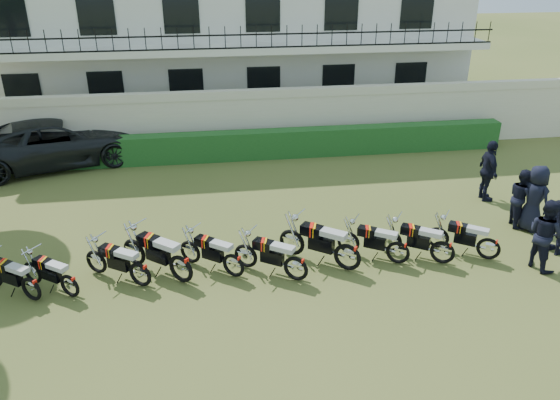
{
  "coord_description": "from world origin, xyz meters",
  "views": [
    {
      "loc": [
        -0.92,
        -11.21,
        6.94
      ],
      "look_at": [
        0.91,
        1.48,
        0.96
      ],
      "focal_mm": 35.0,
      "sensor_mm": 36.0,
      "label": 1
    }
  ],
  "objects": [
    {
      "name": "ground",
      "position": [
        0.0,
        0.0,
        0.0
      ],
      "size": [
        100.0,
        100.0,
        0.0
      ],
      "primitive_type": "plane",
      "color": "#465522",
      "rests_on": "ground"
    },
    {
      "name": "perimeter_wall",
      "position": [
        0.0,
        8.0,
        1.17
      ],
      "size": [
        30.0,
        0.35,
        2.3
      ],
      "color": "beige",
      "rests_on": "ground"
    },
    {
      "name": "hedge",
      "position": [
        1.0,
        7.2,
        0.5
      ],
      "size": [
        18.0,
        0.6,
        1.0
      ],
      "primitive_type": "cube",
      "color": "#19461A",
      "rests_on": "ground"
    },
    {
      "name": "building",
      "position": [
        0.0,
        13.96,
        3.71
      ],
      "size": [
        20.4,
        9.6,
        7.4
      ],
      "color": "silver",
      "rests_on": "ground"
    },
    {
      "name": "motorcycle_0",
      "position": [
        -4.78,
        -0.82,
        0.44
      ],
      "size": [
        1.49,
        1.04,
        0.95
      ],
      "rotation": [
        0.0,
        0.0,
        0.98
      ],
      "color": "black",
      "rests_on": "ground"
    },
    {
      "name": "motorcycle_1",
      "position": [
        -4.0,
        -0.8,
        0.42
      ],
      "size": [
        1.42,
        1.05,
        0.92
      ],
      "rotation": [
        0.0,
        0.0,
        0.95
      ],
      "color": "black",
      "rests_on": "ground"
    },
    {
      "name": "motorcycle_2",
      "position": [
        -2.53,
        -0.6,
        0.46
      ],
      "size": [
        1.58,
        1.09,
        1.0
      ],
      "rotation": [
        0.0,
        0.0,
        0.98
      ],
      "color": "black",
      "rests_on": "ground"
    },
    {
      "name": "motorcycle_3",
      "position": [
        -1.63,
        -0.56,
        0.53
      ],
      "size": [
        1.69,
        1.42,
        1.15
      ],
      "rotation": [
        0.0,
        0.0,
        0.88
      ],
      "color": "black",
      "rests_on": "ground"
    },
    {
      "name": "motorcycle_4",
      "position": [
        -0.45,
        -0.5,
        0.46
      ],
      "size": [
        1.49,
        1.18,
        0.99
      ],
      "rotation": [
        0.0,
        0.0,
        0.92
      ],
      "color": "black",
      "rests_on": "ground"
    },
    {
      "name": "motorcycle_5",
      "position": [
        0.94,
        -0.86,
        0.48
      ],
      "size": [
        1.62,
        1.13,
        1.03
      ],
      "rotation": [
        0.0,
        0.0,
        0.98
      ],
      "color": "black",
      "rests_on": "ground"
    },
    {
      "name": "motorcycle_6",
      "position": [
        2.2,
        -0.61,
        0.54
      ],
      "size": [
        1.77,
        1.36,
        1.16
      ],
      "rotation": [
        0.0,
        0.0,
        0.93
      ],
      "color": "black",
      "rests_on": "ground"
    },
    {
      "name": "motorcycle_7",
      "position": [
        3.47,
        -0.49,
        0.45
      ],
      "size": [
        1.57,
        1.04,
        0.98
      ],
      "rotation": [
        0.0,
        0.0,
        1.01
      ],
      "color": "black",
      "rests_on": "ground"
    },
    {
      "name": "motorcycle_8",
      "position": [
        4.52,
        -0.64,
        0.47
      ],
      "size": [
        1.59,
        1.11,
        1.01
      ],
      "rotation": [
        0.0,
        0.0,
        0.98
      ],
      "color": "black",
      "rests_on": "ground"
    },
    {
      "name": "motorcycle_9",
      "position": [
        5.7,
        -0.62,
        0.45
      ],
      "size": [
        1.5,
        1.11,
        0.97
      ],
      "rotation": [
        0.0,
        0.0,
        0.95
      ],
      "color": "black",
      "rests_on": "ground"
    },
    {
      "name": "suv",
      "position": [
        -5.96,
        7.6,
        0.8
      ],
      "size": [
        6.31,
        4.26,
        1.61
      ],
      "primitive_type": "imported",
      "rotation": [
        0.0,
        0.0,
        1.87
      ],
      "color": "black",
      "rests_on": "ground"
    },
    {
      "name": "officer_1",
      "position": [
        6.76,
        -1.08,
        0.87
      ],
      "size": [
        0.85,
        0.99,
        1.74
      ],
      "primitive_type": "imported",
      "rotation": [
        0.0,
        0.0,
        1.82
      ],
      "color": "black",
      "rests_on": "ground"
    },
    {
      "name": "officer_3",
      "position": [
        7.59,
        0.72,
        0.91
      ],
      "size": [
        0.82,
        1.03,
        1.83
      ],
      "primitive_type": "imported",
      "rotation": [
        0.0,
        0.0,
        1.88
      ],
      "color": "black",
      "rests_on": "ground"
    },
    {
      "name": "officer_4",
      "position": [
        7.41,
        1.01,
        0.81
      ],
      "size": [
        0.73,
        0.88,
        1.61
      ],
      "primitive_type": "imported",
      "rotation": [
        0.0,
        0.0,
        1.4
      ],
      "color": "black",
      "rests_on": "ground"
    },
    {
      "name": "officer_5",
      "position": [
        7.3,
        2.67,
        0.93
      ],
      "size": [
        0.55,
        1.12,
        1.85
      ],
      "primitive_type": "imported",
      "rotation": [
        0.0,
        0.0,
        1.48
      ],
      "color": "black",
      "rests_on": "ground"
    }
  ]
}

